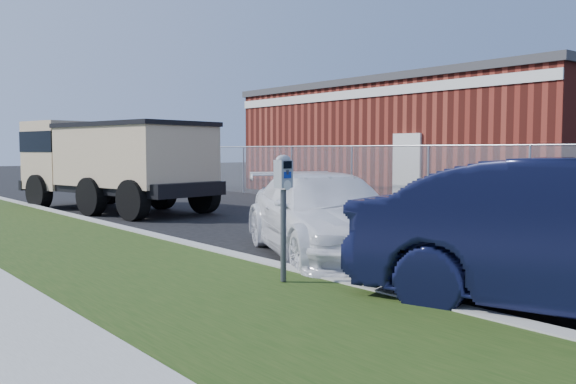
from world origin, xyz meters
TOP-DOWN VIEW (x-y plane):
  - ground at (0.00, 0.00)m, footprint 120.00×120.00m
  - chainlink_fence at (6.00, 7.00)m, footprint 0.06×30.06m
  - brick_building at (12.00, 8.00)m, footprint 9.20×14.20m
  - parking_meter at (-3.19, -1.15)m, footprint 0.22×0.16m
  - white_wagon at (-1.17, 0.40)m, footprint 3.57×4.90m
  - dump_truck at (-0.85, 9.56)m, footprint 3.60×6.72m

SIDE VIEW (x-z plane):
  - ground at x=0.00m, z-range 0.00..0.00m
  - white_wagon at x=-1.17m, z-range 0.00..1.32m
  - parking_meter at x=-3.19m, z-range 0.47..1.96m
  - chainlink_fence at x=6.00m, z-range -13.74..16.26m
  - dump_truck at x=-0.85m, z-range 0.16..2.66m
  - brick_building at x=12.00m, z-range 0.04..4.21m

